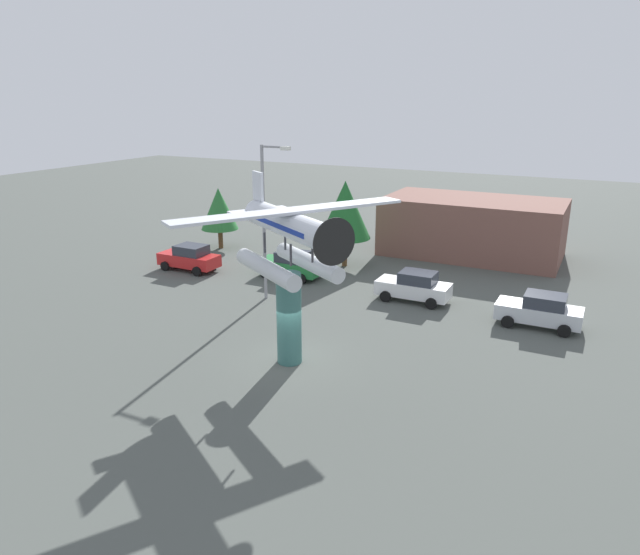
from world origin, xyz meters
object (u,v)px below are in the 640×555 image
(tree_west, at_px, (219,209))
(tree_east, at_px, (345,210))
(streetlight_primary, at_px, (266,213))
(storefront_building, at_px, (472,227))
(car_distant_silver, at_px, (540,310))
(display_pedestal, at_px, (289,318))
(floatplane_monument, at_px, (289,236))
(car_near_red, at_px, (190,258))
(car_mid_green, at_px, (291,264))
(car_far_white, at_px, (414,286))

(tree_west, distance_m, tree_east, 10.71)
(streetlight_primary, distance_m, tree_west, 12.90)
(storefront_building, distance_m, tree_east, 10.16)
(car_distant_silver, bearing_deg, display_pedestal, 44.97)
(floatplane_monument, xyz_separation_m, car_near_red, (-13.25, 9.43, -4.93))
(floatplane_monument, xyz_separation_m, car_distant_silver, (9.29, 9.46, -4.93))
(streetlight_primary, xyz_separation_m, tree_west, (-9.56, 8.43, -1.98))
(car_near_red, bearing_deg, streetlight_primary, 161.85)
(display_pedestal, xyz_separation_m, car_near_red, (-13.14, 9.36, -1.19))
(tree_east, bearing_deg, car_mid_green, -116.56)
(floatplane_monument, bearing_deg, display_pedestal, 180.00)
(streetlight_primary, bearing_deg, display_pedestal, -52.05)
(floatplane_monument, bearing_deg, car_mid_green, 151.93)
(car_far_white, bearing_deg, floatplane_monument, 77.42)
(car_near_red, relative_size, tree_west, 0.90)
(car_near_red, relative_size, car_mid_green, 1.00)
(display_pedestal, height_order, streetlight_primary, streetlight_primary)
(floatplane_monument, height_order, tree_west, floatplane_monument)
(car_near_red, bearing_deg, display_pedestal, 144.55)
(car_mid_green, height_order, storefront_building, storefront_building)
(car_far_white, xyz_separation_m, tree_west, (-17.27, 4.94, 2.21))
(car_far_white, height_order, car_distant_silver, same)
(display_pedestal, xyz_separation_m, car_far_white, (2.42, 10.27, -1.19))
(floatplane_monument, height_order, storefront_building, floatplane_monument)
(car_mid_green, xyz_separation_m, car_far_white, (8.62, -0.74, 0.00))
(display_pedestal, relative_size, car_near_red, 0.99)
(floatplane_monument, xyz_separation_m, tree_west, (-14.96, 15.28, -2.72))
(floatplane_monument, relative_size, streetlight_primary, 1.06)
(floatplane_monument, xyz_separation_m, car_mid_green, (-6.31, 11.08, -4.93))
(display_pedestal, relative_size, tree_east, 0.70)
(car_mid_green, bearing_deg, floatplane_monument, 119.65)
(car_near_red, distance_m, car_distant_silver, 22.54)
(floatplane_monument, height_order, car_near_red, floatplane_monument)
(tree_east, bearing_deg, streetlight_primary, -97.67)
(car_far_white, xyz_separation_m, streetlight_primary, (-7.71, -3.49, 4.19))
(car_far_white, bearing_deg, storefront_building, -92.82)
(car_near_red, xyz_separation_m, car_far_white, (15.56, 0.91, 0.00))
(streetlight_primary, relative_size, tree_east, 1.49)
(car_distant_silver, bearing_deg, floatplane_monument, 45.52)
(storefront_building, bearing_deg, tree_east, -135.91)
(car_mid_green, height_order, tree_east, tree_east)
(car_far_white, distance_m, tree_east, 8.71)
(car_mid_green, relative_size, car_far_white, 1.00)
(car_distant_silver, bearing_deg, tree_east, -22.64)
(display_pedestal, xyz_separation_m, car_distant_silver, (9.40, 9.39, -1.19))
(car_near_red, height_order, streetlight_primary, streetlight_primary)
(car_far_white, bearing_deg, car_distant_silver, 172.83)
(storefront_building, bearing_deg, tree_west, -159.17)
(car_distant_silver, relative_size, tree_west, 0.90)
(display_pedestal, distance_m, car_near_red, 16.18)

